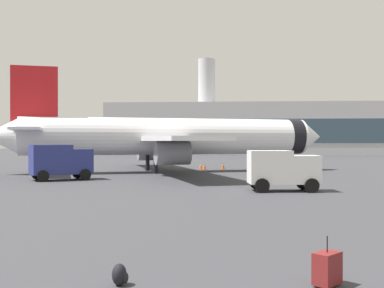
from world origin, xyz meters
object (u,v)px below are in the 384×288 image
object	(u,v)px
cargo_van	(282,168)
safety_cone_outer	(223,166)
safety_cone_near	(296,174)
rolling_suitcase	(327,268)
safety_cone_mid	(204,167)
airplane_at_gate	(168,137)
safety_cone_far	(201,166)
service_truck	(60,161)
traveller_backpack	(120,275)

from	to	relation	value
cargo_van	safety_cone_outer	world-z (taller)	cargo_van
safety_cone_near	rolling_suitcase	bearing A→B (deg)	-96.75
rolling_suitcase	safety_cone_mid	bearing A→B (deg)	96.33
airplane_at_gate	cargo_van	world-z (taller)	airplane_at_gate
safety_cone_near	safety_cone_far	bearing A→B (deg)	123.01
safety_cone_far	cargo_van	bearing A→B (deg)	-74.69
service_truck	safety_cone_mid	distance (m)	19.08
safety_cone_far	safety_cone_outer	bearing A→B (deg)	-13.94
safety_cone_near	safety_cone_mid	bearing A→B (deg)	123.52
airplane_at_gate	safety_cone_mid	xyz separation A→B (m)	(3.57, 4.31, -3.32)
rolling_suitcase	traveller_backpack	distance (m)	4.56
traveller_backpack	safety_cone_mid	bearing A→B (deg)	90.30
service_truck	safety_cone_far	size ratio (longest dim) A/B	8.34
airplane_at_gate	safety_cone_outer	distance (m)	8.03
safety_cone_outer	traveller_backpack	distance (m)	43.69
airplane_at_gate	safety_cone_mid	world-z (taller)	airplane_at_gate
rolling_suitcase	traveller_backpack	bearing A→B (deg)	-176.30
airplane_at_gate	traveller_backpack	xyz separation A→B (m)	(3.80, -39.01, -3.42)
airplane_at_gate	safety_cone_outer	world-z (taller)	airplane_at_gate
safety_cone_near	safety_cone_far	distance (m)	16.22
service_truck	rolling_suitcase	bearing A→B (deg)	-60.07
safety_cone_far	safety_cone_near	bearing A→B (deg)	-56.99
safety_cone_outer	traveller_backpack	size ratio (longest dim) A/B	1.67
safety_cone_far	safety_cone_mid	bearing A→B (deg)	-64.25
service_truck	safety_cone_outer	bearing A→B (deg)	50.10
safety_cone_near	traveller_backpack	world-z (taller)	safety_cone_near
safety_cone_outer	rolling_suitcase	size ratio (longest dim) A/B	0.73
airplane_at_gate	rolling_suitcase	distance (m)	39.74
safety_cone_mid	cargo_van	bearing A→B (deg)	-75.16
airplane_at_gate	cargo_van	distance (m)	21.10
rolling_suitcase	service_truck	bearing A→B (deg)	119.93
airplane_at_gate	safety_cone_far	bearing A→B (deg)	59.50
service_truck	airplane_at_gate	bearing A→B (deg)	56.00
cargo_van	airplane_at_gate	bearing A→B (deg)	117.39
service_truck	rolling_suitcase	distance (m)	31.83
service_truck	cargo_van	distance (m)	18.73
cargo_van	traveller_backpack	bearing A→B (deg)	-106.02
safety_cone_near	safety_cone_outer	size ratio (longest dim) A/B	0.94
service_truck	safety_cone_near	xyz separation A→B (m)	(19.47, 2.83, -1.23)
airplane_at_gate	safety_cone_far	distance (m)	6.98
airplane_at_gate	safety_cone_outer	size ratio (longest dim) A/B	43.43
safety_cone_outer	rolling_suitcase	xyz separation A→B (m)	(2.67, -43.36, -0.00)
cargo_van	rolling_suitcase	xyz separation A→B (m)	(-1.31, -20.09, -1.06)
service_truck	safety_cone_outer	distance (m)	20.62
cargo_van	traveller_backpack	xyz separation A→B (m)	(-5.85, -20.38, -1.22)
safety_cone_far	rolling_suitcase	distance (m)	44.31
airplane_at_gate	safety_cone_near	world-z (taller)	airplane_at_gate
safety_cone_outer	rolling_suitcase	world-z (taller)	rolling_suitcase
service_truck	traveller_backpack	xyz separation A→B (m)	(11.33, -27.86, -1.37)
safety_cone_outer	rolling_suitcase	distance (m)	43.44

